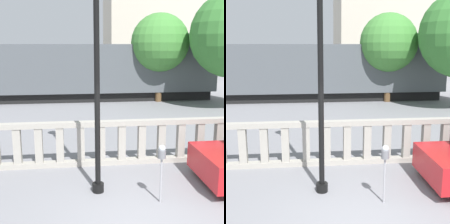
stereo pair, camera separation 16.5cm
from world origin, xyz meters
The scene contains 6 objects.
balustrade centered at (0.00, 3.17, 0.62)m, with size 17.78×0.24×1.24m.
lamppost centered at (-0.78, 1.56, 4.07)m, with size 0.36×0.36×6.82m.
parking_meter centered at (0.49, 0.92, 1.01)m, with size 0.17×0.17×1.27m.
train_near centered at (-4.45, 13.70, 1.73)m, with size 23.45×2.71×3.88m.
building_block centered at (6.89, 26.58, 7.18)m, with size 9.67×7.86×14.37m.
tree_left centered at (3.59, 12.55, 3.34)m, with size 3.27×3.27×5.00m.
Camera 1 is at (-1.26, -4.97, 3.28)m, focal length 50.00 mm.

